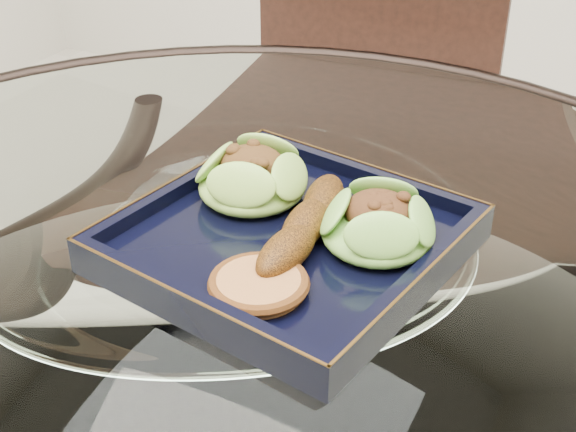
% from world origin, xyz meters
% --- Properties ---
extents(dining_table, '(1.13, 1.13, 0.77)m').
position_xyz_m(dining_table, '(-0.00, -0.00, 0.60)').
color(dining_table, white).
rests_on(dining_table, ground).
extents(dining_chair, '(0.45, 0.45, 0.93)m').
position_xyz_m(dining_chair, '(-0.10, 0.54, 0.52)').
color(dining_chair, black).
rests_on(dining_chair, ground).
extents(navy_plate, '(0.31, 0.31, 0.02)m').
position_xyz_m(navy_plate, '(0.04, 0.04, 0.77)').
color(navy_plate, black).
rests_on(navy_plate, dining_table).
extents(lettuce_wrap_left, '(0.13, 0.13, 0.04)m').
position_xyz_m(lettuce_wrap_left, '(-0.02, 0.09, 0.80)').
color(lettuce_wrap_left, '#669D2D').
rests_on(lettuce_wrap_left, navy_plate).
extents(lettuce_wrap_right, '(0.11, 0.11, 0.04)m').
position_xyz_m(lettuce_wrap_right, '(0.12, 0.06, 0.80)').
color(lettuce_wrap_right, '#51912A').
rests_on(lettuce_wrap_right, navy_plate).
extents(roasted_plantain, '(0.05, 0.17, 0.03)m').
position_xyz_m(roasted_plantain, '(0.06, 0.04, 0.80)').
color(roasted_plantain, '#5B3109').
rests_on(roasted_plantain, navy_plate).
extents(crumb_patty, '(0.09, 0.09, 0.01)m').
position_xyz_m(crumb_patty, '(0.06, -0.04, 0.79)').
color(crumb_patty, '#AA6B38').
rests_on(crumb_patty, navy_plate).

